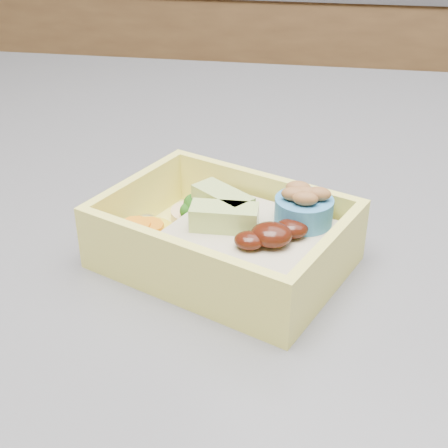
# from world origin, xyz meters

# --- Properties ---
(bento_box) EXTENTS (0.19, 0.17, 0.06)m
(bento_box) POSITION_xyz_m (0.03, -0.19, 0.94)
(bento_box) COLOR #ECE261
(bento_box) RESTS_ON island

